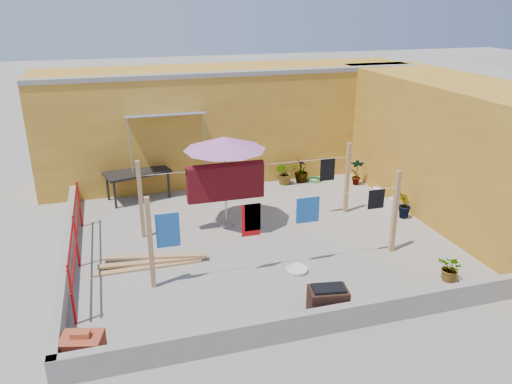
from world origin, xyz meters
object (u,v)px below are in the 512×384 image
water_jug_a (376,194)px  outdoor_table (137,174)px  brazier (328,302)px  plant_back_a (285,172)px  water_jug_b (392,204)px  green_hose (314,180)px  white_basin (297,270)px  brick_stack (83,349)px  patio_umbrella (225,144)px

water_jug_a → outdoor_table: bearing=163.0°
outdoor_table → water_jug_a: bearing=-17.0°
brazier → plant_back_a: plant_back_a is taller
outdoor_table → brazier: (2.63, -6.40, -0.42)m
water_jug_b → green_hose: (-1.04, 2.63, -0.13)m
white_basin → plant_back_a: plant_back_a is taller
green_hose → water_jug_a: bearing=-61.3°
plant_back_a → green_hose: bearing=0.0°
outdoor_table → white_basin: size_ratio=4.09×
brick_stack → water_jug_a: size_ratio=1.85×
patio_umbrella → brazier: (0.77, -4.05, -1.73)m
white_basin → water_jug_b: size_ratio=1.23×
patio_umbrella → white_basin: patio_umbrella is taller
outdoor_table → brazier: size_ratio=2.60×
brick_stack → water_jug_a: brick_stack is taller
plant_back_a → white_basin: bearing=-107.2°
water_jug_a → water_jug_b: size_ratio=1.03×
green_hose → plant_back_a: (-0.91, 0.00, 0.32)m
outdoor_table → brazier: outdoor_table is taller
patio_umbrella → plant_back_a: 3.70m
water_jug_a → green_hose: water_jug_a is taller
patio_umbrella → brick_stack: size_ratio=3.26×
brick_stack → water_jug_a: (7.38, 4.54, -0.06)m
brick_stack → patio_umbrella: bearing=52.3°
brick_stack → white_basin: size_ratio=1.54×
patio_umbrella → outdoor_table: bearing=128.2°
green_hose → water_jug_b: bearing=-68.4°
outdoor_table → water_jug_b: size_ratio=5.04×
brick_stack → brazier: 3.91m
patio_umbrella → water_jug_a: size_ratio=6.03×
brick_stack → green_hose: brick_stack is taller
outdoor_table → plant_back_a: outdoor_table is taller
patio_umbrella → plant_back_a: (2.32, 2.35, -1.66)m
patio_umbrella → water_jug_b: (4.27, -0.27, -1.85)m
brick_stack → green_hose: size_ratio=1.42×
brazier → green_hose: size_ratio=1.45×
outdoor_table → brick_stack: size_ratio=2.66×
outdoor_table → water_jug_a: (6.10, -1.86, -0.54)m
patio_umbrella → water_jug_b: bearing=-3.7°
white_basin → water_jug_a: bearing=41.1°
plant_back_a → water_jug_b: bearing=-53.4°
water_jug_a → white_basin: bearing=-138.9°
green_hose → outdoor_table: bearing=180.0°
patio_umbrella → green_hose: (3.23, 2.35, -1.97)m
brazier → plant_back_a: bearing=76.4°
white_basin → plant_back_a: 5.08m
patio_umbrella → water_jug_a: bearing=6.6°
outdoor_table → brick_stack: bearing=-101.3°
brick_stack → brazier: (3.91, -0.00, 0.06)m
brick_stack → outdoor_table: bearing=78.7°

